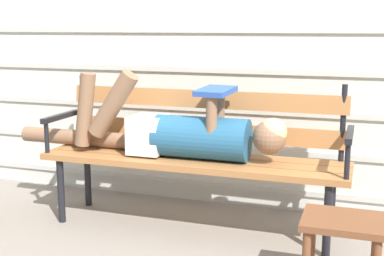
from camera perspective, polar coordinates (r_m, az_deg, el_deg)
The scene contains 5 objects.
ground_plane at distance 3.13m, azimuth -0.63°, elevation -11.55°, with size 12.00×12.00×0.00m, color gray.
house_siding at distance 3.50m, azimuth 2.78°, elevation 8.52°, with size 5.42×0.08×2.10m.
park_bench at distance 3.14m, azimuth 0.39°, elevation -2.09°, with size 1.83×0.44×0.89m.
reclining_person at distance 3.08m, azimuth -1.64°, elevation -0.42°, with size 1.76×0.27×0.52m.
footstool at distance 2.42m, azimuth 16.18°, elevation -11.38°, with size 0.35×0.30×0.38m.
Camera 1 is at (0.96, -2.73, 1.20)m, focal length 48.67 mm.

